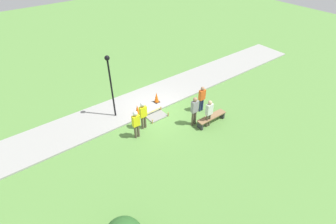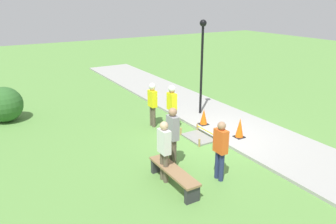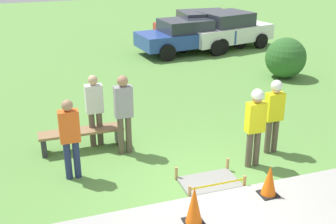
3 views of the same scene
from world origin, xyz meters
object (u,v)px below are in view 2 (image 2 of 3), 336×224
(traffic_cone_near_patch, at_px, (240,128))
(park_bench, at_px, (174,174))
(lamppost_near, at_px, (202,54))
(traffic_cone_far_patch, at_px, (204,117))
(worker_supervisor, at_px, (152,101))
(worker_assistant, at_px, (172,104))
(bystander_in_gray_shirt, at_px, (164,148))
(bystander_in_orange_shirt, at_px, (220,147))
(bystander_in_white_shirt, at_px, (173,134))

(traffic_cone_near_patch, distance_m, park_bench, 3.86)
(park_bench, relative_size, lamppost_near, 0.50)
(traffic_cone_far_patch, relative_size, lamppost_near, 0.16)
(worker_supervisor, xyz_separation_m, worker_assistant, (-0.73, -0.43, 0.01))
(worker_assistant, height_order, bystander_in_gray_shirt, worker_assistant)
(bystander_in_orange_shirt, bearing_deg, traffic_cone_near_patch, -53.37)
(traffic_cone_near_patch, distance_m, lamppost_near, 3.59)
(park_bench, bearing_deg, worker_assistant, -30.64)
(worker_supervisor, xyz_separation_m, bystander_in_gray_shirt, (-3.76, 1.66, -0.05))
(traffic_cone_near_patch, height_order, bystander_in_white_shirt, bystander_in_white_shirt)
(traffic_cone_far_patch, xyz_separation_m, worker_assistant, (0.35, 1.25, 0.65))
(traffic_cone_far_patch, distance_m, bystander_in_gray_shirt, 4.33)
(traffic_cone_far_patch, height_order, bystander_in_white_shirt, bystander_in_white_shirt)
(traffic_cone_near_patch, distance_m, worker_supervisor, 3.46)
(bystander_in_gray_shirt, relative_size, bystander_in_white_shirt, 0.94)
(park_bench, height_order, bystander_in_gray_shirt, bystander_in_gray_shirt)
(bystander_in_orange_shirt, bearing_deg, worker_supervisor, -3.97)
(lamppost_near, bearing_deg, worker_assistant, 112.56)
(traffic_cone_far_patch, xyz_separation_m, bystander_in_white_shirt, (-2.13, 2.74, 0.67))
(bystander_in_white_shirt, relative_size, lamppost_near, 0.48)
(bystander_in_gray_shirt, distance_m, lamppost_near, 5.80)
(worker_assistant, distance_m, bystander_in_gray_shirt, 3.69)
(worker_assistant, bearing_deg, bystander_in_white_shirt, 149.09)
(park_bench, distance_m, worker_assistant, 4.01)
(bystander_in_gray_shirt, height_order, lamppost_near, lamppost_near)
(traffic_cone_near_patch, bearing_deg, worker_supervisor, 36.45)
(park_bench, height_order, lamppost_near, lamppost_near)
(worker_assistant, distance_m, bystander_in_orange_shirt, 3.83)
(traffic_cone_near_patch, relative_size, bystander_in_gray_shirt, 0.41)
(worker_supervisor, distance_m, lamppost_near, 2.86)
(bystander_in_white_shirt, distance_m, lamppost_near, 4.99)
(traffic_cone_near_patch, relative_size, bystander_in_white_shirt, 0.38)
(worker_supervisor, relative_size, bystander_in_orange_shirt, 1.02)
(bystander_in_gray_shirt, relative_size, lamppost_near, 0.45)
(traffic_cone_near_patch, relative_size, park_bench, 0.37)
(park_bench, height_order, bystander_in_orange_shirt, bystander_in_orange_shirt)
(worker_assistant, height_order, bystander_in_white_shirt, bystander_in_white_shirt)
(bystander_in_white_shirt, bearing_deg, traffic_cone_far_patch, -52.14)
(worker_assistant, bearing_deg, park_bench, 149.36)
(worker_supervisor, xyz_separation_m, bystander_in_orange_shirt, (-4.48, 0.31, -0.07))
(bystander_in_orange_shirt, distance_m, bystander_in_white_shirt, 1.48)
(bystander_in_gray_shirt, bearing_deg, bystander_in_orange_shirt, -118.12)
(worker_supervisor, xyz_separation_m, bystander_in_white_shirt, (-3.21, 1.05, 0.03))
(park_bench, bearing_deg, traffic_cone_far_patch, -47.00)
(lamppost_near, bearing_deg, bystander_in_gray_shirt, 133.65)
(worker_assistant, distance_m, lamppost_near, 2.63)
(lamppost_near, bearing_deg, park_bench, 136.82)
(park_bench, xyz_separation_m, bystander_in_gray_shirt, (0.36, 0.08, 0.65))
(worker_supervisor, distance_m, bystander_in_orange_shirt, 4.49)
(traffic_cone_far_patch, xyz_separation_m, bystander_in_gray_shirt, (-2.68, 3.34, 0.59))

